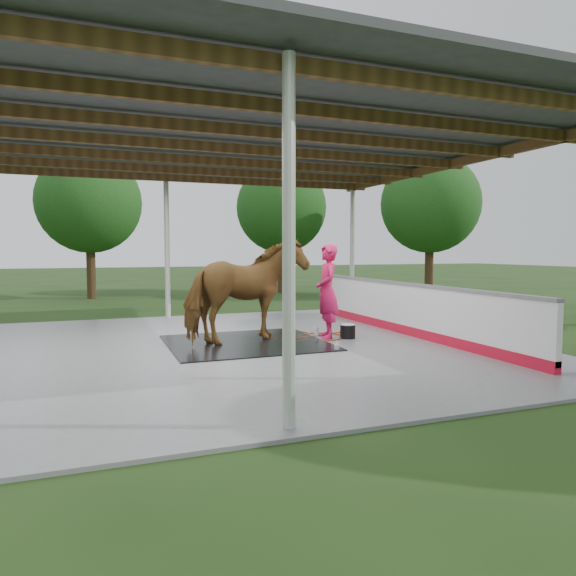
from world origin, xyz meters
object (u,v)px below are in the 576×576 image
object	(u,v)px
handler	(327,291)
horse	(246,290)
dasher_board	(407,310)
wash_bucket	(348,331)

from	to	relation	value
handler	horse	bearing A→B (deg)	-76.14
dasher_board	wash_bucket	size ratio (longest dim) A/B	24.76
dasher_board	wash_bucket	xyz separation A→B (m)	(-1.48, -0.02, -0.39)
dasher_board	horse	size ratio (longest dim) A/B	3.22
dasher_board	wash_bucket	bearing A→B (deg)	-179.39
horse	wash_bucket	bearing A→B (deg)	-113.64
dasher_board	wash_bucket	world-z (taller)	dasher_board
handler	wash_bucket	xyz separation A→B (m)	(0.39, -0.21, -0.84)
dasher_board	handler	size ratio (longest dim) A/B	4.02
horse	handler	distance (m)	1.79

